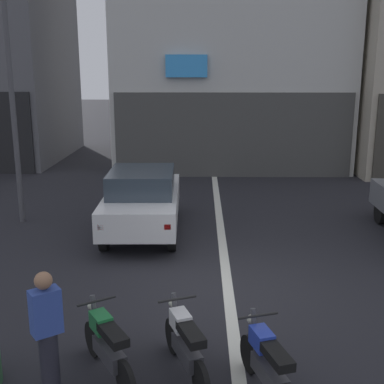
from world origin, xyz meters
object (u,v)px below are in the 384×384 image
Objects in this scene: motorcycle_green_row_leftmost at (107,345)px; car_white_crossing_near at (143,199)px; motorcycle_white_row_left_mid at (185,343)px; motorcycle_blue_row_centre at (267,364)px; person_by_motorcycles at (47,333)px; street_lamp at (9,62)px.

car_white_crossing_near is at bearing 92.02° from motorcycle_green_row_leftmost.
motorcycle_blue_row_centre is (1.04, -0.46, 0.00)m from motorcycle_white_row_left_mid.
motorcycle_green_row_leftmost is at bearing 31.85° from person_by_motorcycles.
person_by_motorcycles is (2.97, -7.30, -3.36)m from street_lamp.
car_white_crossing_near reaches higher than motorcycle_green_row_leftmost.
person_by_motorcycles is (-2.74, 0.00, 0.40)m from motorcycle_blue_row_centre.
person_by_motorcycles is at bearing -93.92° from car_white_crossing_near.
street_lamp is 4.80× the size of motorcycle_green_row_leftmost.
car_white_crossing_near is 2.48× the size of person_by_motorcycles.
street_lamp reaches higher than car_white_crossing_near.
motorcycle_white_row_left_mid is (1.04, 0.05, 0.00)m from motorcycle_green_row_leftmost.
motorcycle_green_row_leftmost is 1.05m from motorcycle_white_row_left_mid.
motorcycle_white_row_left_mid is at bearing 15.06° from person_by_motorcycles.
motorcycle_green_row_leftmost is 0.86m from person_by_motorcycles.
street_lamp is 9.09m from motorcycle_white_row_left_mid.
motorcycle_white_row_left_mid is 1.14m from motorcycle_blue_row_centre.
street_lamp is at bearing 117.70° from motorcycle_green_row_leftmost.
motorcycle_white_row_left_mid is 1.80m from person_by_motorcycles.
person_by_motorcycles reaches higher than motorcycle_green_row_leftmost.
street_lamp is at bearing 124.27° from motorcycle_white_row_left_mid.
motorcycle_blue_row_centre is at bearing -23.75° from motorcycle_white_row_left_mid.
motorcycle_blue_row_centre is 0.97× the size of person_by_motorcycles.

